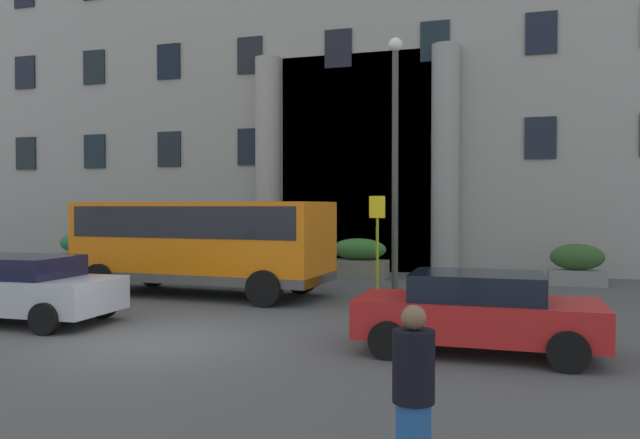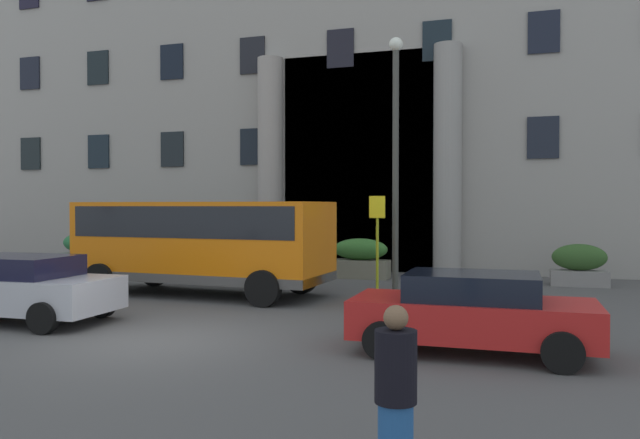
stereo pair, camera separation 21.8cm
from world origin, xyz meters
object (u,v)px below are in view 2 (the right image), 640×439
object	(u,v)px
hedge_planter_east	(159,254)
lamppost_plaza_centre	(396,143)
bus_stop_sign	(377,234)
parked_estate_mid	(472,312)
hedge_planter_far_west	(246,256)
parked_hatchback_near	(18,287)
motorcycle_near_kerb	(445,304)
pedestrian_man_crossing	(396,400)
hedge_planter_entrance_left	(85,251)
hedge_planter_far_east	(360,259)
hedge_planter_entrance_right	(579,266)
orange_minibus	(203,239)

from	to	relation	value
hedge_planter_east	lamppost_plaza_centre	xyz separation A→B (m)	(9.45, -2.53, 3.63)
bus_stop_sign	parked_estate_mid	xyz separation A→B (m)	(2.94, -6.11, -0.99)
bus_stop_sign	lamppost_plaza_centre	distance (m)	2.82
hedge_planter_far_west	lamppost_plaza_centre	bearing A→B (deg)	-22.27
hedge_planter_far_west	parked_hatchback_near	xyz separation A→B (m)	(-0.91, -9.57, 0.06)
bus_stop_sign	motorcycle_near_kerb	bearing A→B (deg)	-59.89
hedge_planter_east	hedge_planter_far_west	distance (m)	3.64
pedestrian_man_crossing	lamppost_plaza_centre	distance (m)	13.23
hedge_planter_entrance_left	parked_estate_mid	world-z (taller)	hedge_planter_entrance_left
hedge_planter_far_east	bus_stop_sign	bearing A→B (deg)	-69.66
hedge_planter_entrance_right	parked_estate_mid	size ratio (longest dim) A/B	0.42
orange_minibus	motorcycle_near_kerb	size ratio (longest dim) A/B	3.65
orange_minibus	bus_stop_sign	world-z (taller)	bus_stop_sign
orange_minibus	hedge_planter_east	size ratio (longest dim) A/B	5.07
parked_hatchback_near	hedge_planter_entrance_left	bearing A→B (deg)	120.27
bus_stop_sign	lamppost_plaza_centre	xyz separation A→B (m)	(0.30, 1.08, 2.59)
hedge_planter_entrance_right	parked_hatchback_near	size ratio (longest dim) A/B	0.40
hedge_planter_entrance_right	parked_estate_mid	world-z (taller)	parked_estate_mid
parked_hatchback_near	motorcycle_near_kerb	distance (m)	8.97
hedge_planter_east	parked_hatchback_near	xyz separation A→B (m)	(2.73, -9.72, 0.09)
hedge_planter_far_west	parked_hatchback_near	size ratio (longest dim) A/B	0.43
hedge_planter_entrance_left	pedestrian_man_crossing	xyz separation A→B (m)	(15.01, -14.98, 0.12)
hedge_planter_east	motorcycle_near_kerb	xyz separation A→B (m)	(11.41, -7.51, -0.19)
bus_stop_sign	hedge_planter_far_east	bearing A→B (deg)	110.34
orange_minibus	motorcycle_near_kerb	world-z (taller)	orange_minibus
pedestrian_man_crossing	motorcycle_near_kerb	bearing A→B (deg)	20.21
hedge_planter_far_east	hedge_planter_east	bearing A→B (deg)	-178.44
hedge_planter_entrance_right	hedge_planter_far_west	xyz separation A→B (m)	(-11.01, -0.37, 0.05)
parked_hatchback_near	pedestrian_man_crossing	distance (m)	10.55
parked_hatchback_near	motorcycle_near_kerb	world-z (taller)	parked_hatchback_near
hedge_planter_far_east	parked_estate_mid	distance (m)	10.84
parked_estate_mid	lamppost_plaza_centre	xyz separation A→B (m)	(-2.64, 7.19, 3.57)
parked_hatchback_near	lamppost_plaza_centre	bearing A→B (deg)	45.54
orange_minibus	bus_stop_sign	bearing A→B (deg)	20.16
hedge_planter_entrance_left	motorcycle_near_kerb	xyz separation A→B (m)	(14.61, -7.40, -0.23)
orange_minibus	parked_hatchback_near	distance (m)	5.12
orange_minibus	parked_estate_mid	distance (m)	8.92
hedge_planter_entrance_left	motorcycle_near_kerb	world-z (taller)	hedge_planter_entrance_left
hedge_planter_east	hedge_planter_entrance_right	xyz separation A→B (m)	(14.64, 0.22, -0.02)
hedge_planter_entrance_right	parked_hatchback_near	xyz separation A→B (m)	(-11.92, -9.94, 0.10)
hedge_planter_east	motorcycle_near_kerb	world-z (taller)	hedge_planter_east
hedge_planter_entrance_right	parked_estate_mid	xyz separation A→B (m)	(-2.55, -9.94, 0.07)
hedge_planter_east	parked_hatchback_near	size ratio (longest dim) A/B	0.33
motorcycle_near_kerb	lamppost_plaza_centre	bearing A→B (deg)	126.40
hedge_planter_far_west	motorcycle_near_kerb	bearing A→B (deg)	-43.40
pedestrian_man_crossing	lamppost_plaza_centre	xyz separation A→B (m)	(-2.36, 12.55, 3.46)
hedge_planter_entrance_left	hedge_planter_entrance_right	distance (m)	17.84
hedge_planter_east	parked_estate_mid	size ratio (longest dim) A/B	0.35
hedge_planter_east	hedge_planter_far_east	bearing A→B (deg)	1.56
hedge_planter_east	pedestrian_man_crossing	xyz separation A→B (m)	(11.81, -15.09, 0.17)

